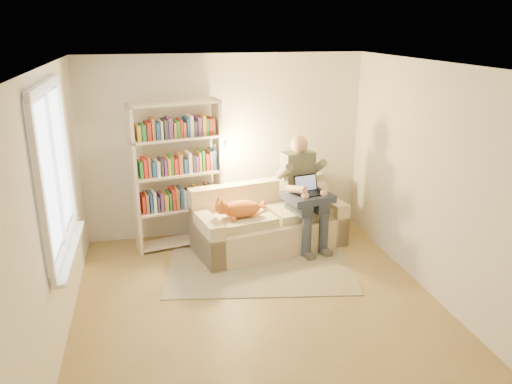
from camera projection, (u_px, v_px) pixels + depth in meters
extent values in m
plane|color=olive|center=(260.00, 309.00, 5.48)|extent=(4.50, 4.50, 0.00)
cube|color=white|center=(261.00, 66.00, 4.65)|extent=(4.00, 4.50, 0.02)
cube|color=silver|center=(52.00, 213.00, 4.66)|extent=(0.02, 4.50, 2.60)
cube|color=silver|center=(438.00, 184.00, 5.48)|extent=(0.02, 4.50, 2.60)
cube|color=silver|center=(225.00, 147.00, 7.15)|extent=(4.00, 0.02, 2.60)
cube|color=silver|center=(345.00, 318.00, 2.98)|extent=(4.00, 0.02, 2.60)
plane|color=white|center=(54.00, 171.00, 4.74)|extent=(0.00, 1.50, 1.50)
cube|color=white|center=(44.00, 86.00, 4.49)|extent=(0.05, 1.50, 0.08)
cube|color=white|center=(65.00, 246.00, 4.99)|extent=(0.05, 1.50, 0.08)
cube|color=white|center=(55.00, 171.00, 4.74)|extent=(0.04, 0.05, 1.50)
cube|color=white|center=(70.00, 250.00, 5.02)|extent=(0.12, 1.52, 0.04)
cube|color=beige|center=(269.00, 232.00, 6.95)|extent=(2.18, 1.32, 0.43)
cube|color=beige|center=(258.00, 195.00, 7.12)|extent=(2.04, 0.62, 0.44)
cube|color=beige|center=(207.00, 237.00, 6.56)|extent=(0.39, 0.94, 0.61)
cube|color=beige|center=(326.00, 216.00, 7.28)|extent=(0.39, 0.94, 0.61)
cube|color=beige|center=(240.00, 220.00, 6.64)|extent=(0.97, 0.78, 0.12)
cube|color=beige|center=(300.00, 210.00, 7.00)|extent=(0.97, 0.78, 0.12)
cube|color=#676F59|center=(298.00, 173.00, 6.91)|extent=(0.48, 0.33, 0.60)
sphere|color=#DFA683|center=(299.00, 144.00, 6.76)|extent=(0.24, 0.24, 0.24)
cube|color=#333A47|center=(299.00, 205.00, 6.73)|extent=(0.27, 0.52, 0.19)
cube|color=#333A47|center=(315.00, 203.00, 6.83)|extent=(0.27, 0.52, 0.19)
cylinder|color=#333A47|center=(307.00, 237.00, 6.64)|extent=(0.13, 0.13, 0.57)
cylinder|color=#333A47|center=(324.00, 233.00, 6.74)|extent=(0.13, 0.13, 0.57)
ellipsoid|color=orange|center=(241.00, 209.00, 6.56)|extent=(0.55, 0.37, 0.23)
sphere|color=orange|center=(221.00, 208.00, 6.38)|extent=(0.18, 0.18, 0.18)
cylinder|color=orange|center=(257.00, 208.00, 6.73)|extent=(0.25, 0.10, 0.07)
cube|color=#283247|center=(311.00, 197.00, 6.74)|extent=(0.69, 0.60, 0.10)
cube|color=black|center=(313.00, 193.00, 6.68)|extent=(0.38, 0.30, 0.02)
cube|color=black|center=(308.00, 183.00, 6.75)|extent=(0.35, 0.14, 0.22)
plane|color=#8CA5CC|center=(308.00, 183.00, 6.75)|extent=(0.32, 0.14, 0.30)
cube|color=beige|center=(134.00, 181.00, 6.54)|extent=(0.11, 0.31, 2.03)
cube|color=beige|center=(218.00, 171.00, 6.99)|extent=(0.11, 0.31, 2.03)
cube|color=beige|center=(181.00, 241.00, 7.08)|extent=(1.25, 0.55, 0.03)
cube|color=beige|center=(179.00, 208.00, 6.92)|extent=(1.25, 0.55, 0.03)
cube|color=beige|center=(177.00, 174.00, 6.76)|extent=(1.25, 0.55, 0.03)
cube|color=beige|center=(176.00, 138.00, 6.60)|extent=(1.25, 0.55, 0.03)
cube|color=beige|center=(174.00, 103.00, 6.45)|extent=(1.25, 0.55, 0.03)
cube|color=#1E4C8C|center=(179.00, 199.00, 6.87)|extent=(1.06, 0.45, 0.24)
cube|color=silver|center=(177.00, 164.00, 6.72)|extent=(1.06, 0.45, 0.24)
cube|color=#333338|center=(175.00, 128.00, 6.56)|extent=(1.06, 0.45, 0.24)
cylinder|color=white|center=(212.00, 167.00, 6.94)|extent=(0.11, 0.11, 0.04)
cone|color=white|center=(227.00, 146.00, 6.79)|extent=(0.16, 0.18, 0.17)
cube|color=gray|center=(260.00, 270.00, 6.35)|extent=(2.54, 1.77, 0.01)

